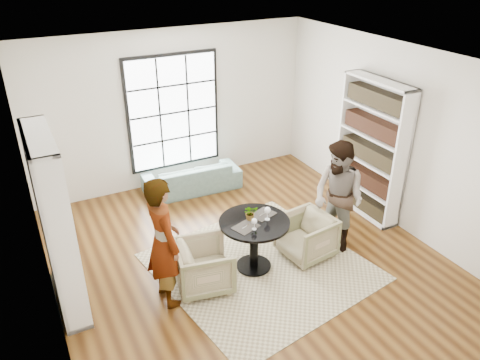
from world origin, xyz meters
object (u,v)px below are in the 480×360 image
person_left (163,242)px  wine_glass_right (268,211)px  wine_glass_left (254,222)px  person_right (338,197)px  armchair_right (306,236)px  armchair_left (204,266)px  sofa (192,177)px  flower_centerpiece (250,213)px  pedestal_table (254,234)px

person_left → wine_glass_right: bearing=-94.2°
wine_glass_left → person_left: bearing=174.3°
person_right → armchair_right: bearing=-101.8°
armchair_left → armchair_right: 1.67m
sofa → wine_glass_right: size_ratio=9.04×
wine_glass_left → flower_centerpiece: size_ratio=0.78×
wine_glass_left → flower_centerpiece: flower_centerpiece is taller
armchair_right → wine_glass_right: (-0.68, 0.04, 0.62)m
person_left → pedestal_table: bearing=-92.1°
sofa → flower_centerpiece: 2.71m
pedestal_table → wine_glass_left: (-0.10, -0.18, 0.35)m
sofa → person_left: 3.19m
wine_glass_right → flower_centerpiece: flower_centerpiece is taller
person_right → wine_glass_left: person_right is taller
wine_glass_right → armchair_right: bearing=-3.8°
armchair_right → wine_glass_left: wine_glass_left is taller
flower_centerpiece → armchair_left: bearing=-171.1°
wine_glass_left → flower_centerpiece: (0.08, 0.25, -0.01)m
flower_centerpiece → pedestal_table: bearing=-66.9°
wine_glass_left → wine_glass_right: (0.29, 0.13, 0.02)m
sofa → armchair_right: size_ratio=2.48×
armchair_left → person_left: 0.79m
pedestal_table → armchair_left: (-0.82, -0.06, -0.24)m
pedestal_table → armchair_right: size_ratio=1.36×
sofa → wine_glass_left: size_ratio=10.58×
wine_glass_right → wine_glass_left: bearing=-155.1°
person_right → flower_centerpiece: bearing=-108.2°
armchair_left → wine_glass_left: bearing=-88.8°
armchair_left → person_left: (-0.55, 0.00, 0.57)m
flower_centerpiece → sofa: bearing=86.9°
sofa → armchair_left: size_ratio=2.42×
wine_glass_left → wine_glass_right: bearing=24.9°
pedestal_table → flower_centerpiece: 0.34m
person_left → wine_glass_left: person_left is taller
wine_glass_right → flower_centerpiece: bearing=151.2°
armchair_right → wine_glass_left: (-0.96, -0.09, 0.60)m
pedestal_table → wine_glass_right: 0.42m
pedestal_table → flower_centerpiece: size_ratio=4.54×
wine_glass_right → flower_centerpiece: size_ratio=0.91×
flower_centerpiece → armchair_right: bearing=-10.3°
pedestal_table → flower_centerpiece: flower_centerpiece is taller
armchair_left → flower_centerpiece: bearing=-69.9°
wine_glass_right → flower_centerpiece: 0.24m
armchair_left → armchair_right: size_ratio=1.02×
wine_glass_left → wine_glass_right: 0.32m
pedestal_table → armchair_right: pedestal_table is taller
armchair_right → wine_glass_right: size_ratio=3.64×
sofa → armchair_left: bearing=74.5°
person_left → flower_centerpiece: person_left is taller
armchair_right → person_left: person_left is taller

